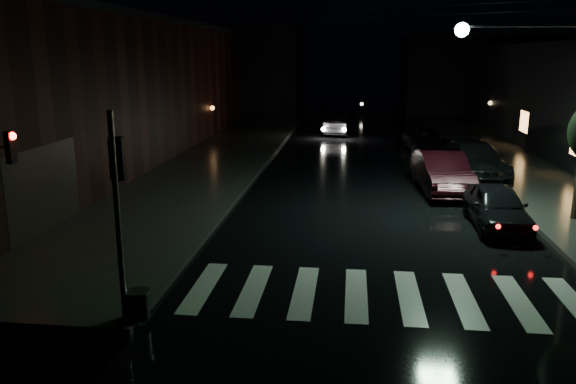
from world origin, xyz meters
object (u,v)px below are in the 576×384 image
(oncoming_car, at_px, (340,123))
(parked_car_c, at_px, (473,160))
(parked_car_a, at_px, (497,207))
(parked_car_b, at_px, (442,172))
(parked_car_d, at_px, (427,140))

(oncoming_car, bearing_deg, parked_car_c, 122.44)
(parked_car_a, distance_m, parked_car_b, 4.75)
(parked_car_b, height_order, parked_car_c, parked_car_b)
(parked_car_c, distance_m, oncoming_car, 14.78)
(parked_car_c, bearing_deg, parked_car_b, -125.17)
(parked_car_d, xyz_separation_m, oncoming_car, (-5.08, 6.58, 0.09))
(parked_car_a, distance_m, oncoming_car, 21.70)
(parked_car_b, xyz_separation_m, parked_car_c, (1.80, 2.98, -0.00))
(parked_car_b, height_order, oncoming_car, parked_car_b)
(parked_car_a, xyz_separation_m, parked_car_d, (-0.40, 14.42, -0.03))
(parked_car_b, height_order, parked_car_d, parked_car_b)
(parked_car_a, distance_m, parked_car_d, 14.43)
(parked_car_b, xyz_separation_m, oncoming_car, (-4.46, 16.37, -0.06))
(parked_car_a, bearing_deg, parked_car_b, 102.56)
(parked_car_b, relative_size, parked_car_d, 1.05)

